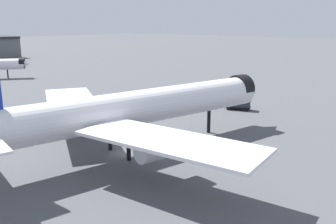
% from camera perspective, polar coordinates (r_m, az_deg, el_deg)
% --- Properties ---
extents(ground, '(900.00, 900.00, 0.00)m').
position_cam_1_polar(ground, '(55.43, -6.79, -6.49)').
color(ground, '#4C4F54').
extents(airliner_near_gate, '(55.98, 50.32, 15.15)m').
position_cam_1_polar(airliner_near_gate, '(53.97, -6.02, 0.37)').
color(airliner_near_gate, white).
rests_on(airliner_near_gate, ground).
extents(service_truck_front, '(4.12, 5.96, 3.00)m').
position_cam_1_polar(service_truck_front, '(83.29, 11.11, 1.44)').
color(service_truck_front, black).
rests_on(service_truck_front, ground).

